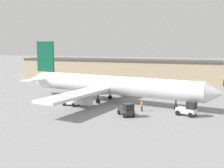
# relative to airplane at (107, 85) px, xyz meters

# --- Properties ---
(ground_plane) EXTENTS (400.00, 400.00, 0.00)m
(ground_plane) POSITION_rel_airplane_xyz_m (1.06, -0.18, -3.53)
(ground_plane) COLOR gray
(terminal_building) EXTENTS (66.13, 10.92, 6.82)m
(terminal_building) POSITION_rel_airplane_xyz_m (-10.14, 35.87, -0.11)
(terminal_building) COLOR tan
(terminal_building) RESTS_ON ground_plane
(airplane) EXTENTS (43.68, 36.14, 12.34)m
(airplane) POSITION_rel_airplane_xyz_m (0.00, 0.00, 0.00)
(airplane) COLOR silver
(airplane) RESTS_ON ground_plane
(ground_crew_worker) EXTENTS (0.40, 0.40, 1.81)m
(ground_crew_worker) POSITION_rel_airplane_xyz_m (8.57, -5.66, -2.56)
(ground_crew_worker) COLOR #1E2338
(ground_crew_worker) RESTS_ON ground_plane
(baggage_tug) EXTENTS (3.45, 3.58, 2.20)m
(baggage_tug) POSITION_rel_airplane_xyz_m (7.05, -9.74, -2.51)
(baggage_tug) COLOR #2D2D33
(baggage_tug) RESTS_ON ground_plane
(belt_loader_truck) EXTENTS (3.33, 2.35, 2.59)m
(belt_loader_truck) POSITION_rel_airplane_xyz_m (-4.97, -5.77, -2.33)
(belt_loader_truck) COLOR silver
(belt_loader_truck) RESTS_ON ground_plane
(pushback_tug) EXTENTS (3.51, 2.74, 2.45)m
(pushback_tug) POSITION_rel_airplane_xyz_m (16.47, -6.29, -2.41)
(pushback_tug) COLOR silver
(pushback_tug) RESTS_ON ground_plane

